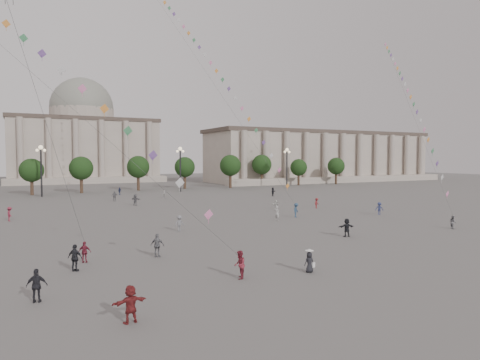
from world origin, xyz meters
name	(u,v)px	position (x,y,z in m)	size (l,w,h in m)	color
ground	(290,264)	(0.00, 0.00, 0.00)	(360.00, 360.00, 0.00)	#52504D
hall_east	(322,157)	(75.00, 93.89, 8.43)	(84.00, 26.22, 17.20)	#A5978A
hall_central	(83,140)	(0.00, 129.22, 14.23)	(48.30, 34.30, 35.50)	#A5978A
tree_row	(109,169)	(0.00, 78.00, 5.39)	(137.12, 5.12, 8.00)	#3C2C1E
lamp_post_mid_west	(41,161)	(-15.00, 70.00, 7.35)	(2.00, 0.90, 10.65)	#262628
lamp_post_mid_east	(180,161)	(15.00, 70.00, 7.35)	(2.00, 0.90, 10.65)	#262628
lamp_post_far_east	(287,160)	(45.00, 70.00, 7.35)	(2.00, 0.90, 10.65)	#262628
person_crowd_0	(120,191)	(0.32, 67.63, 0.82)	(0.96, 0.40, 1.64)	navy
person_crowd_3	(347,228)	(11.42, 6.85, 0.94)	(1.74, 0.55, 1.88)	black
person_crowd_4	(164,194)	(6.82, 55.99, 0.76)	(1.42, 0.45, 1.53)	silver
person_crowd_6	(180,223)	(-2.86, 17.63, 0.88)	(1.14, 0.65, 1.76)	slate
person_crowd_7	(276,205)	(16.96, 29.83, 0.74)	(1.38, 0.44, 1.49)	silver
person_crowd_8	(317,203)	(23.66, 28.26, 0.83)	(1.07, 0.61, 1.65)	maroon
person_crowd_9	(273,192)	(28.53, 49.87, 0.92)	(1.71, 0.54, 1.84)	black
person_crowd_12	(135,200)	(-1.37, 45.37, 0.97)	(1.80, 0.57, 1.94)	slate
person_crowd_13	(277,213)	(11.03, 19.80, 0.93)	(0.68, 0.45, 1.86)	#ADADA9
person_crowd_14	(379,209)	(26.84, 17.92, 0.89)	(1.15, 0.66, 1.77)	navy
person_crowd_16	(114,196)	(-3.29, 53.78, 0.97)	(1.13, 0.47, 1.93)	#5E5E63
person_crowd_17	(10,214)	(-19.81, 34.40, 0.92)	(1.19, 0.68, 1.84)	maroon
tourist_0	(85,252)	(-13.93, 7.41, 0.82)	(0.97, 0.40, 1.65)	maroon
tourist_1	(75,258)	(-14.84, 5.07, 0.97)	(1.14, 0.47, 1.94)	black
tourist_2	(130,304)	(-13.41, -6.28, 0.94)	(1.74, 0.55, 1.88)	maroon
tourist_3	(157,245)	(-8.41, 6.72, 0.96)	(1.13, 0.47, 1.92)	slate
tourist_4	(37,286)	(-17.44, -0.95, 0.95)	(1.11, 0.46, 1.90)	black
kite_flyer_0	(240,265)	(-5.22, -1.86, 0.95)	(0.92, 0.72, 1.89)	maroon
kite_flyer_1	(296,210)	(14.83, 21.04, 0.97)	(1.26, 0.72, 1.94)	navy
kite_flyer_2	(453,222)	(25.50, 5.24, 0.76)	(0.74, 0.57, 1.52)	slate
hat_person	(309,261)	(-0.12, -2.66, 0.80)	(0.75, 0.60, 1.69)	black
kite_train_mid	(197,48)	(9.07, 43.21, 26.99)	(11.50, 41.62, 63.87)	#3F3F3F
kite_train_east	(408,94)	(38.94, 24.18, 18.67)	(25.27, 34.81, 54.06)	#3F3F3F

